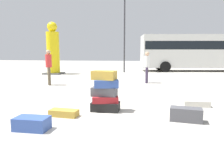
{
  "coord_description": "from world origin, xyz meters",
  "views": [
    {
      "loc": [
        1.25,
        -5.07,
        1.57
      ],
      "look_at": [
        0.26,
        1.83,
        0.57
      ],
      "focal_mm": 34.36,
      "sensor_mm": 36.0,
      "label": 1
    }
  ],
  "objects_px": {
    "suitcase_tan_foreground_far": "(64,113)",
    "suitcase_charcoal_behind_tower": "(186,114)",
    "suitcase_navy_foreground_near": "(32,123)",
    "lamp_post": "(125,23)",
    "person_bearded_onlooker": "(49,64)",
    "person_tourist_with_camera": "(147,64)",
    "parked_bus": "(201,50)",
    "suitcase_cream_white_trunk": "(196,103)",
    "yellow_dummy_statue": "(53,51)",
    "suitcase_tower": "(105,92)"
  },
  "relations": [
    {
      "from": "person_bearded_onlooker",
      "to": "lamp_post",
      "type": "distance_m",
      "value": 8.93
    },
    {
      "from": "suitcase_tower",
      "to": "suitcase_cream_white_trunk",
      "type": "xyz_separation_m",
      "value": [
        2.61,
        0.88,
        -0.42
      ]
    },
    {
      "from": "suitcase_tower",
      "to": "person_tourist_with_camera",
      "type": "height_order",
      "value": "person_tourist_with_camera"
    },
    {
      "from": "suitcase_cream_white_trunk",
      "to": "yellow_dummy_statue",
      "type": "xyz_separation_m",
      "value": [
        -8.38,
        9.08,
        1.64
      ]
    },
    {
      "from": "suitcase_charcoal_behind_tower",
      "to": "person_tourist_with_camera",
      "type": "distance_m",
      "value": 6.6
    },
    {
      "from": "suitcase_cream_white_trunk",
      "to": "person_tourist_with_camera",
      "type": "bearing_deg",
      "value": 105.31
    },
    {
      "from": "suitcase_cream_white_trunk",
      "to": "lamp_post",
      "type": "distance_m",
      "value": 12.41
    },
    {
      "from": "person_bearded_onlooker",
      "to": "person_tourist_with_camera",
      "type": "relative_size",
      "value": 1.05
    },
    {
      "from": "suitcase_charcoal_behind_tower",
      "to": "suitcase_cream_white_trunk",
      "type": "distance_m",
      "value": 1.64
    },
    {
      "from": "suitcase_cream_white_trunk",
      "to": "suitcase_tower",
      "type": "bearing_deg",
      "value": -161.8
    },
    {
      "from": "suitcase_navy_foreground_near",
      "to": "person_tourist_with_camera",
      "type": "bearing_deg",
      "value": 73.63
    },
    {
      "from": "suitcase_navy_foreground_near",
      "to": "lamp_post",
      "type": "distance_m",
      "value": 14.46
    },
    {
      "from": "suitcase_tan_foreground_far",
      "to": "person_tourist_with_camera",
      "type": "xyz_separation_m",
      "value": [
        2.15,
        6.52,
        0.9
      ]
    },
    {
      "from": "suitcase_navy_foreground_near",
      "to": "yellow_dummy_statue",
      "type": "relative_size",
      "value": 0.18
    },
    {
      "from": "suitcase_navy_foreground_near",
      "to": "person_bearded_onlooker",
      "type": "relative_size",
      "value": 0.39
    },
    {
      "from": "suitcase_charcoal_behind_tower",
      "to": "yellow_dummy_statue",
      "type": "height_order",
      "value": "yellow_dummy_statue"
    },
    {
      "from": "suitcase_tower",
      "to": "lamp_post",
      "type": "distance_m",
      "value": 12.72
    },
    {
      "from": "person_bearded_onlooker",
      "to": "person_tourist_with_camera",
      "type": "xyz_separation_m",
      "value": [
        4.82,
        1.48,
        -0.05
      ]
    },
    {
      "from": "suitcase_tower",
      "to": "suitcase_navy_foreground_near",
      "type": "bearing_deg",
      "value": -126.14
    },
    {
      "from": "parked_bus",
      "to": "lamp_post",
      "type": "relative_size",
      "value": 1.73
    },
    {
      "from": "person_bearded_onlooker",
      "to": "person_tourist_with_camera",
      "type": "distance_m",
      "value": 5.04
    },
    {
      "from": "person_tourist_with_camera",
      "to": "suitcase_tan_foreground_far",
      "type": "bearing_deg",
      "value": -11.32
    },
    {
      "from": "suitcase_charcoal_behind_tower",
      "to": "lamp_post",
      "type": "relative_size",
      "value": 0.11
    },
    {
      "from": "suitcase_navy_foreground_near",
      "to": "person_bearded_onlooker",
      "type": "height_order",
      "value": "person_bearded_onlooker"
    },
    {
      "from": "suitcase_charcoal_behind_tower",
      "to": "yellow_dummy_statue",
      "type": "xyz_separation_m",
      "value": [
        -7.79,
        10.6,
        1.57
      ]
    },
    {
      "from": "suitcase_tan_foreground_far",
      "to": "person_bearded_onlooker",
      "type": "xyz_separation_m",
      "value": [
        -2.67,
        5.05,
        0.96
      ]
    },
    {
      "from": "suitcase_tower",
      "to": "yellow_dummy_statue",
      "type": "xyz_separation_m",
      "value": [
        -5.77,
        9.96,
        1.22
      ]
    },
    {
      "from": "suitcase_navy_foreground_near",
      "to": "suitcase_cream_white_trunk",
      "type": "xyz_separation_m",
      "value": [
        3.85,
        2.57,
        -0.05
      ]
    },
    {
      "from": "suitcase_tan_foreground_far",
      "to": "parked_bus",
      "type": "bearing_deg",
      "value": 71.27
    },
    {
      "from": "suitcase_navy_foreground_near",
      "to": "person_tourist_with_camera",
      "type": "distance_m",
      "value": 7.98
    },
    {
      "from": "person_tourist_with_camera",
      "to": "yellow_dummy_statue",
      "type": "height_order",
      "value": "yellow_dummy_statue"
    },
    {
      "from": "suitcase_tan_foreground_far",
      "to": "suitcase_cream_white_trunk",
      "type": "height_order",
      "value": "suitcase_cream_white_trunk"
    },
    {
      "from": "suitcase_tan_foreground_far",
      "to": "suitcase_charcoal_behind_tower",
      "type": "height_order",
      "value": "suitcase_charcoal_behind_tower"
    },
    {
      "from": "suitcase_navy_foreground_near",
      "to": "suitcase_tan_foreground_far",
      "type": "height_order",
      "value": "suitcase_navy_foreground_near"
    },
    {
      "from": "suitcase_tan_foreground_far",
      "to": "suitcase_navy_foreground_near",
      "type": "bearing_deg",
      "value": -100.37
    },
    {
      "from": "suitcase_charcoal_behind_tower",
      "to": "parked_bus",
      "type": "relative_size",
      "value": 0.07
    },
    {
      "from": "suitcase_tower",
      "to": "person_tourist_with_camera",
      "type": "xyz_separation_m",
      "value": [
        1.22,
        5.85,
        0.48
      ]
    },
    {
      "from": "yellow_dummy_statue",
      "to": "parked_bus",
      "type": "relative_size",
      "value": 0.36
    },
    {
      "from": "suitcase_tower",
      "to": "person_bearded_onlooker",
      "type": "height_order",
      "value": "person_bearded_onlooker"
    },
    {
      "from": "suitcase_tan_foreground_far",
      "to": "lamp_post",
      "type": "distance_m",
      "value": 13.49
    },
    {
      "from": "lamp_post",
      "to": "suitcase_navy_foreground_near",
      "type": "bearing_deg",
      "value": -92.86
    },
    {
      "from": "person_tourist_with_camera",
      "to": "parked_bus",
      "type": "relative_size",
      "value": 0.15
    },
    {
      "from": "lamp_post",
      "to": "parked_bus",
      "type": "bearing_deg",
      "value": 18.79
    },
    {
      "from": "suitcase_navy_foreground_near",
      "to": "suitcase_cream_white_trunk",
      "type": "height_order",
      "value": "suitcase_navy_foreground_near"
    },
    {
      "from": "suitcase_tan_foreground_far",
      "to": "parked_bus",
      "type": "xyz_separation_m",
      "value": [
        7.04,
        15.15,
        1.75
      ]
    },
    {
      "from": "suitcase_charcoal_behind_tower",
      "to": "person_bearded_onlooker",
      "type": "height_order",
      "value": "person_bearded_onlooker"
    },
    {
      "from": "suitcase_cream_white_trunk",
      "to": "parked_bus",
      "type": "distance_m",
      "value": 14.15
    },
    {
      "from": "suitcase_charcoal_behind_tower",
      "to": "parked_bus",
      "type": "height_order",
      "value": "parked_bus"
    },
    {
      "from": "suitcase_tower",
      "to": "parked_bus",
      "type": "distance_m",
      "value": 15.76
    },
    {
      "from": "suitcase_navy_foreground_near",
      "to": "lamp_post",
      "type": "relative_size",
      "value": 0.11
    }
  ]
}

